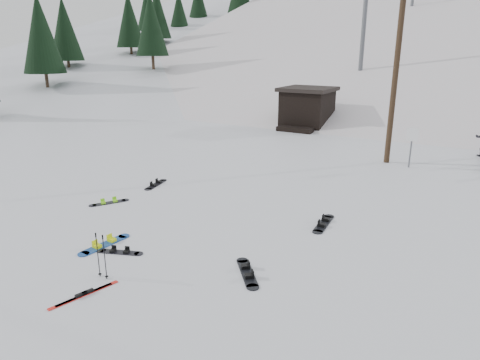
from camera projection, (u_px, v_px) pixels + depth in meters
The scene contains 17 objects.
ground at pixel (168, 280), 10.21m from camera, with size 200.00×200.00×0.00m, color white.
ski_slope at pixel (430, 179), 58.99m from camera, with size 60.00×75.00×45.00m, color silver.
ridge_left at pixel (190, 151), 70.43m from camera, with size 34.00×85.00×38.00m, color white.
treeline_left at pixel (164, 88), 59.62m from camera, with size 20.00×64.00×10.00m, color black, non-canonical shape.
treeline_crest at pixel (462, 77), 80.93m from camera, with size 50.00×6.00×10.00m, color black, non-canonical shape.
utility_pole at pixel (397, 62), 19.36m from camera, with size 2.00×0.26×9.00m.
trail_sign at pixel (412, 140), 19.49m from camera, with size 0.50×0.09×1.85m.
lift_hut at pixel (307, 108), 29.45m from camera, with size 3.40×4.10×2.75m.
lift_tower_near at pixel (365, 15), 34.49m from camera, with size 2.20×0.36×8.00m.
hero_snowboard at pixel (105, 244), 12.02m from camera, with size 0.42×1.70×0.12m.
hero_skis at pixel (84, 294), 9.59m from camera, with size 0.49×1.61×0.09m.
ski_poles at pixel (101, 255), 10.17m from camera, with size 0.32×0.08×1.15m.
board_scatter_a at pixel (120, 252), 11.58m from camera, with size 1.24×0.63×0.09m.
board_scatter_b at pixel (156, 184), 17.31m from camera, with size 0.55×1.51×0.11m.
board_scatter_c at pixel (109, 202), 15.28m from camera, with size 0.84×1.26×0.10m.
board_scatter_d at pixel (247, 272), 10.51m from camera, with size 1.16×1.30×0.11m.
board_scatter_f at pixel (324, 223), 13.45m from camera, with size 0.44×1.70×0.12m.
Camera 1 is at (6.09, -6.90, 5.31)m, focal length 32.00 mm.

